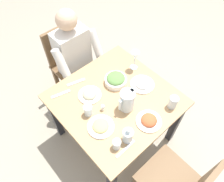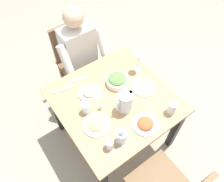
{
  "view_description": "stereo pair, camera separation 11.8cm",
  "coord_description": "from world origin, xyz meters",
  "px_view_note": "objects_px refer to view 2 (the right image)",
  "views": [
    {
      "loc": [
        0.72,
        0.76,
        2.23
      ],
      "look_at": [
        -0.01,
        -0.06,
        0.74
      ],
      "focal_mm": 35.07,
      "sensor_mm": 36.0,
      "label": 1
    },
    {
      "loc": [
        0.63,
        0.84,
        2.23
      ],
      "look_at": [
        -0.01,
        -0.06,
        0.74
      ],
      "focal_mm": 35.07,
      "sensor_mm": 36.0,
      "label": 2
    }
  ],
  "objects_px": {
    "salad_bowl": "(117,80)",
    "plate_beans": "(90,92)",
    "water_glass_far_left": "(172,108)",
    "water_glass_near_right": "(86,108)",
    "dining_table": "(115,106)",
    "plate_fries": "(96,125)",
    "salt_shaker": "(101,107)",
    "oil_carafe": "(122,137)",
    "wine_glass": "(139,59)",
    "water_pitcher": "(125,102)",
    "diner_near": "(84,59)",
    "water_glass_by_pitcher": "(110,144)",
    "plate_yoghurt": "(144,86)",
    "plate_rice_curry": "(145,124)",
    "chair_near": "(76,58)"
  },
  "relations": [
    {
      "from": "plate_yoghurt",
      "to": "plate_rice_curry",
      "type": "bearing_deg",
      "value": 51.18
    },
    {
      "from": "diner_near",
      "to": "oil_carafe",
      "type": "height_order",
      "value": "diner_near"
    },
    {
      "from": "plate_rice_curry",
      "to": "wine_glass",
      "type": "bearing_deg",
      "value": -123.8
    },
    {
      "from": "water_glass_near_right",
      "to": "water_glass_far_left",
      "type": "height_order",
      "value": "water_glass_far_left"
    },
    {
      "from": "water_pitcher",
      "to": "salt_shaker",
      "type": "height_order",
      "value": "water_pitcher"
    },
    {
      "from": "water_glass_far_left",
      "to": "oil_carafe",
      "type": "distance_m",
      "value": 0.48
    },
    {
      "from": "plate_rice_curry",
      "to": "water_glass_by_pitcher",
      "type": "height_order",
      "value": "water_glass_by_pitcher"
    },
    {
      "from": "water_glass_by_pitcher",
      "to": "wine_glass",
      "type": "distance_m",
      "value": 0.81
    },
    {
      "from": "plate_beans",
      "to": "water_glass_far_left",
      "type": "relative_size",
      "value": 1.74
    },
    {
      "from": "dining_table",
      "to": "plate_beans",
      "type": "height_order",
      "value": "plate_beans"
    },
    {
      "from": "plate_beans",
      "to": "plate_fries",
      "type": "relative_size",
      "value": 0.95
    },
    {
      "from": "dining_table",
      "to": "water_glass_by_pitcher",
      "type": "height_order",
      "value": "water_glass_by_pitcher"
    },
    {
      "from": "diner_near",
      "to": "salt_shaker",
      "type": "height_order",
      "value": "diner_near"
    },
    {
      "from": "diner_near",
      "to": "salad_bowl",
      "type": "height_order",
      "value": "diner_near"
    },
    {
      "from": "dining_table",
      "to": "water_glass_by_pitcher",
      "type": "distance_m",
      "value": 0.45
    },
    {
      "from": "salt_shaker",
      "to": "salad_bowl",
      "type": "bearing_deg",
      "value": -152.78
    },
    {
      "from": "plate_fries",
      "to": "plate_yoghurt",
      "type": "bearing_deg",
      "value": -172.59
    },
    {
      "from": "salad_bowl",
      "to": "plate_beans",
      "type": "xyz_separation_m",
      "value": [
        0.26,
        -0.04,
        -0.02
      ]
    },
    {
      "from": "water_pitcher",
      "to": "diner_near",
      "type": "bearing_deg",
      "value": -93.44
    },
    {
      "from": "plate_rice_curry",
      "to": "chair_near",
      "type": "bearing_deg",
      "value": -90.44
    },
    {
      "from": "salad_bowl",
      "to": "plate_beans",
      "type": "distance_m",
      "value": 0.27
    },
    {
      "from": "plate_beans",
      "to": "water_glass_near_right",
      "type": "height_order",
      "value": "water_glass_near_right"
    },
    {
      "from": "plate_rice_curry",
      "to": "plate_beans",
      "type": "relative_size",
      "value": 1.02
    },
    {
      "from": "water_glass_near_right",
      "to": "water_glass_far_left",
      "type": "xyz_separation_m",
      "value": [
        -0.55,
        0.4,
        0.01
      ]
    },
    {
      "from": "dining_table",
      "to": "water_pitcher",
      "type": "height_order",
      "value": "water_pitcher"
    },
    {
      "from": "dining_table",
      "to": "oil_carafe",
      "type": "bearing_deg",
      "value": 61.13
    },
    {
      "from": "wine_glass",
      "to": "oil_carafe",
      "type": "relative_size",
      "value": 1.19
    },
    {
      "from": "water_pitcher",
      "to": "plate_rice_curry",
      "type": "relative_size",
      "value": 0.93
    },
    {
      "from": "plate_beans",
      "to": "oil_carafe",
      "type": "distance_m",
      "value": 0.51
    },
    {
      "from": "salad_bowl",
      "to": "plate_yoghurt",
      "type": "height_order",
      "value": "salad_bowl"
    },
    {
      "from": "oil_carafe",
      "to": "water_pitcher",
      "type": "bearing_deg",
      "value": -132.92
    },
    {
      "from": "water_pitcher",
      "to": "plate_beans",
      "type": "bearing_deg",
      "value": -62.64
    },
    {
      "from": "dining_table",
      "to": "oil_carafe",
      "type": "distance_m",
      "value": 0.41
    },
    {
      "from": "plate_rice_curry",
      "to": "diner_near",
      "type": "bearing_deg",
      "value": -90.54
    },
    {
      "from": "plate_beans",
      "to": "plate_fries",
      "type": "distance_m",
      "value": 0.32
    },
    {
      "from": "plate_rice_curry",
      "to": "plate_fries",
      "type": "height_order",
      "value": "plate_rice_curry"
    },
    {
      "from": "plate_beans",
      "to": "salt_shaker",
      "type": "bearing_deg",
      "value": 87.88
    },
    {
      "from": "plate_rice_curry",
      "to": "plate_yoghurt",
      "type": "xyz_separation_m",
      "value": [
        -0.23,
        -0.29,
        -0.0
      ]
    },
    {
      "from": "water_pitcher",
      "to": "dining_table",
      "type": "bearing_deg",
      "value": -84.54
    },
    {
      "from": "salad_bowl",
      "to": "wine_glass",
      "type": "distance_m",
      "value": 0.27
    },
    {
      "from": "dining_table",
      "to": "wine_glass",
      "type": "height_order",
      "value": "wine_glass"
    },
    {
      "from": "plate_fries",
      "to": "salt_shaker",
      "type": "xyz_separation_m",
      "value": [
        -0.12,
        -0.11,
        0.01
      ]
    },
    {
      "from": "water_glass_far_left",
      "to": "water_glass_near_right",
      "type": "bearing_deg",
      "value": -36.15
    },
    {
      "from": "plate_fries",
      "to": "water_glass_near_right",
      "type": "height_order",
      "value": "water_glass_near_right"
    },
    {
      "from": "chair_near",
      "to": "salad_bowl",
      "type": "relative_size",
      "value": 4.56
    },
    {
      "from": "water_glass_far_left",
      "to": "oil_carafe",
      "type": "height_order",
      "value": "oil_carafe"
    },
    {
      "from": "plate_fries",
      "to": "water_glass_far_left",
      "type": "height_order",
      "value": "water_glass_far_left"
    },
    {
      "from": "plate_beans",
      "to": "wine_glass",
      "type": "xyz_separation_m",
      "value": [
        -0.51,
        0.02,
        0.12
      ]
    },
    {
      "from": "water_pitcher",
      "to": "salad_bowl",
      "type": "xyz_separation_m",
      "value": [
        -0.11,
        -0.25,
        -0.05
      ]
    },
    {
      "from": "dining_table",
      "to": "water_glass_near_right",
      "type": "bearing_deg",
      "value": -8.4
    }
  ]
}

